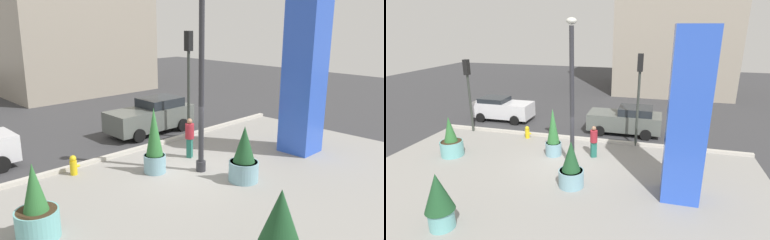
# 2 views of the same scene
# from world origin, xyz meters

# --- Properties ---
(ground_plane) EXTENTS (60.00, 60.00, 0.00)m
(ground_plane) POSITION_xyz_m (0.00, 4.00, 0.00)
(ground_plane) COLOR #38383A
(plaza_pavement) EXTENTS (18.00, 10.00, 0.02)m
(plaza_pavement) POSITION_xyz_m (0.00, -2.00, 0.00)
(plaza_pavement) COLOR gray
(plaza_pavement) RESTS_ON ground_plane
(curb_strip) EXTENTS (18.00, 0.24, 0.16)m
(curb_strip) POSITION_xyz_m (0.00, 3.12, 0.08)
(curb_strip) COLOR #B7B2A8
(curb_strip) RESTS_ON ground_plane
(lamp_post) EXTENTS (0.44, 0.44, 6.71)m
(lamp_post) POSITION_xyz_m (0.39, -0.40, 3.27)
(lamp_post) COLOR #2D2D33
(lamp_post) RESTS_ON ground_plane
(art_pillar_blue) EXTENTS (1.38, 1.38, 6.47)m
(art_pillar_blue) POSITION_xyz_m (5.09, -1.74, 3.23)
(art_pillar_blue) COLOR blue
(art_pillar_blue) RESTS_ON ground_plane
(potted_plant_near_right) EXTENTS (1.12, 1.12, 2.08)m
(potted_plant_near_right) POSITION_xyz_m (-5.92, -0.69, 0.76)
(potted_plant_near_right) COLOR #6BB2B2
(potted_plant_near_right) RESTS_ON ground_plane
(potted_plant_mid_plaza) EXTENTS (0.95, 0.95, 1.98)m
(potted_plant_mid_plaza) POSITION_xyz_m (-2.54, -5.78, 1.05)
(potted_plant_mid_plaza) COLOR #6BB2B2
(potted_plant_mid_plaza) RESTS_ON ground_plane
(potted_plant_by_pillar) EXTENTS (0.82, 0.82, 2.47)m
(potted_plant_by_pillar) POSITION_xyz_m (-0.93, 0.70, 1.09)
(potted_plant_by_pillar) COLOR #7AA8B7
(potted_plant_by_pillar) RESTS_ON ground_plane
(potted_plant_curbside) EXTENTS (1.05, 1.05, 2.01)m
(potted_plant_curbside) POSITION_xyz_m (0.82, -2.08, 0.85)
(potted_plant_curbside) COLOR #7AA8B7
(potted_plant_curbside) RESTS_ON ground_plane
(fire_hydrant) EXTENTS (0.36, 0.26, 0.75)m
(fire_hydrant) POSITION_xyz_m (-3.22, 2.58, 0.37)
(fire_hydrant) COLOR gold
(fire_hydrant) RESTS_ON ground_plane
(traffic_light_corner) EXTENTS (0.28, 0.42, 4.46)m
(traffic_light_corner) POSITION_xyz_m (-7.05, 2.86, 3.00)
(traffic_light_corner) COLOR #333833
(traffic_light_corner) RESTS_ON ground_plane
(traffic_light_far_side) EXTENTS (0.28, 0.42, 5.02)m
(traffic_light_far_side) POSITION_xyz_m (3.04, 3.06, 3.37)
(traffic_light_far_side) COLOR #333833
(traffic_light_far_side) RESTS_ON ground_plane
(car_curb_east) EXTENTS (4.11, 1.94, 1.59)m
(car_curb_east) POSITION_xyz_m (-6.39, 5.49, 0.83)
(car_curb_east) COLOR silver
(car_curb_east) RESTS_ON ground_plane
(car_curb_west) EXTENTS (4.40, 2.06, 1.70)m
(car_curb_west) POSITION_xyz_m (2.27, 4.96, 0.85)
(car_curb_west) COLOR #565B56
(car_curb_west) RESTS_ON ground_plane
(pedestrian_by_curb) EXTENTS (0.49, 0.49, 1.66)m
(pedestrian_by_curb) POSITION_xyz_m (1.11, 0.97, 0.92)
(pedestrian_by_curb) COLOR #236656
(pedestrian_by_curb) RESTS_ON ground_plane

